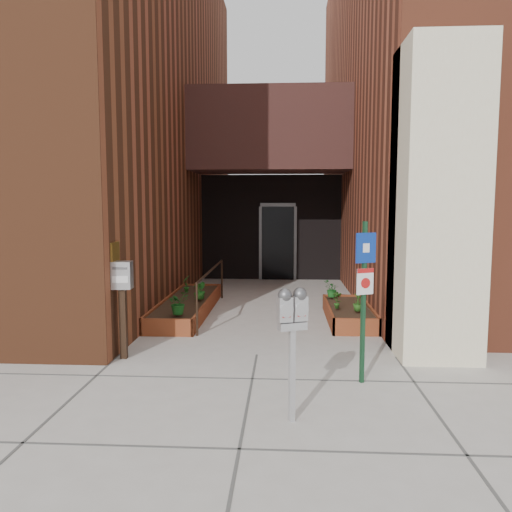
# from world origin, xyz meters

# --- Properties ---
(ground) EXTENTS (80.00, 80.00, 0.00)m
(ground) POSITION_xyz_m (0.00, 0.00, 0.00)
(ground) COLOR #9E9991
(ground) RESTS_ON ground
(architecture) EXTENTS (20.00, 14.60, 10.00)m
(architecture) POSITION_xyz_m (-0.18, 6.89, 4.98)
(architecture) COLOR brown
(architecture) RESTS_ON ground
(planter_left) EXTENTS (0.90, 3.60, 0.30)m
(planter_left) POSITION_xyz_m (-1.55, 2.70, 0.13)
(planter_left) COLOR brown
(planter_left) RESTS_ON ground
(planter_right) EXTENTS (0.80, 2.20, 0.30)m
(planter_right) POSITION_xyz_m (1.60, 2.20, 0.13)
(planter_right) COLOR brown
(planter_right) RESTS_ON ground
(handrail) EXTENTS (0.04, 3.34, 0.90)m
(handrail) POSITION_xyz_m (-1.05, 2.65, 0.75)
(handrail) COLOR black
(handrail) RESTS_ON ground
(parking_meter) EXTENTS (0.32, 0.21, 1.37)m
(parking_meter) POSITION_xyz_m (0.48, -2.19, 1.06)
(parking_meter) COLOR #B4B4B6
(parking_meter) RESTS_ON ground
(sign_post) EXTENTS (0.25, 0.13, 1.98)m
(sign_post) POSITION_xyz_m (1.36, -1.05, 1.22)
(sign_post) COLOR #153B21
(sign_post) RESTS_ON ground
(payment_dropbox) EXTENTS (0.29, 0.23, 1.39)m
(payment_dropbox) POSITION_xyz_m (-1.87, -0.26, 1.00)
(payment_dropbox) COLOR black
(payment_dropbox) RESTS_ON ground
(shrub_left_a) EXTENTS (0.51, 0.51, 0.40)m
(shrub_left_a) POSITION_xyz_m (-1.41, 1.26, 0.50)
(shrub_left_a) COLOR #175319
(shrub_left_a) RESTS_ON planter_left
(shrub_left_b) EXTENTS (0.23, 0.23, 0.33)m
(shrub_left_b) POSITION_xyz_m (-1.26, 2.67, 0.47)
(shrub_left_b) COLOR #1C631D
(shrub_left_b) RESTS_ON planter_left
(shrub_left_c) EXTENTS (0.24, 0.24, 0.33)m
(shrub_left_c) POSITION_xyz_m (-1.30, 2.58, 0.47)
(shrub_left_c) COLOR #215F1B
(shrub_left_c) RESTS_ON planter_left
(shrub_left_d) EXTENTS (0.22, 0.22, 0.35)m
(shrub_left_d) POSITION_xyz_m (-1.71, 3.43, 0.47)
(shrub_left_d) COLOR #1F5F1B
(shrub_left_d) RESTS_ON planter_left
(shrub_right_a) EXTENTS (0.22, 0.22, 0.30)m
(shrub_right_a) POSITION_xyz_m (1.69, 1.70, 0.45)
(shrub_right_a) COLOR #235016
(shrub_right_a) RESTS_ON planter_right
(shrub_right_b) EXTENTS (0.19, 0.19, 0.32)m
(shrub_right_b) POSITION_xyz_m (1.35, 1.89, 0.46)
(shrub_right_b) COLOR #225217
(shrub_right_b) RESTS_ON planter_right
(shrub_right_c) EXTENTS (0.42, 0.42, 0.34)m
(shrub_right_c) POSITION_xyz_m (1.35, 2.98, 0.47)
(shrub_right_c) COLOR #1C6220
(shrub_right_c) RESTS_ON planter_right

